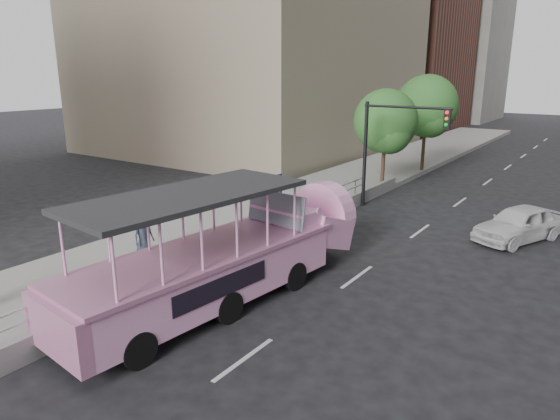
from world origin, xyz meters
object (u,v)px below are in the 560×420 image
object	(u,v)px
duck_boat	(230,256)
parking_sign	(276,205)
pedestrian_far	(143,235)
street_tree_far	(427,108)
street_tree_near	(386,124)
traffic_signal	(389,138)
car	(519,224)

from	to	relation	value
duck_boat	parking_sign	bearing A→B (deg)	105.76
pedestrian_far	street_tree_far	bearing A→B (deg)	-2.39
duck_boat	pedestrian_far	size ratio (longest dim) A/B	6.93
duck_boat	street_tree_far	size ratio (longest dim) A/B	1.66
parking_sign	street_tree_near	world-z (taller)	street_tree_near
duck_boat	parking_sign	world-z (taller)	duck_boat
pedestrian_far	street_tree_near	world-z (taller)	street_tree_near
duck_boat	traffic_signal	distance (m)	12.21
duck_boat	street_tree_near	xyz separation A→B (m)	(-1.81, 15.43, 2.53)
street_tree_near	car	bearing A→B (deg)	-31.60
car	street_tree_far	size ratio (longest dim) A/B	0.65
traffic_signal	street_tree_near	distance (m)	3.80
parking_sign	duck_boat	bearing A→B (deg)	-74.24
duck_boat	parking_sign	distance (m)	4.10
duck_boat	car	distance (m)	12.22
pedestrian_far	traffic_signal	bearing A→B (deg)	-14.26
pedestrian_far	parking_sign	distance (m)	4.84
parking_sign	street_tree_far	xyz separation A→B (m)	(-0.50, 17.52, 2.46)
duck_boat	parking_sign	xyz separation A→B (m)	(-1.10, 3.91, 0.55)
traffic_signal	street_tree_far	world-z (taller)	street_tree_far
pedestrian_far	street_tree_far	distance (m)	21.55
car	street_tree_far	distance (m)	13.83
duck_boat	traffic_signal	world-z (taller)	traffic_signal
duck_boat	traffic_signal	bearing A→B (deg)	91.00
traffic_signal	street_tree_far	xyz separation A→B (m)	(-1.40, 9.43, 0.81)
traffic_signal	street_tree_near	size ratio (longest dim) A/B	0.91
parking_sign	street_tree_far	distance (m)	17.70
pedestrian_far	street_tree_far	size ratio (longest dim) A/B	0.24
parking_sign	traffic_signal	xyz separation A→B (m)	(0.89, 8.10, 1.65)
car	traffic_signal	world-z (taller)	traffic_signal
car	traffic_signal	distance (m)	7.08
traffic_signal	street_tree_far	distance (m)	9.57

